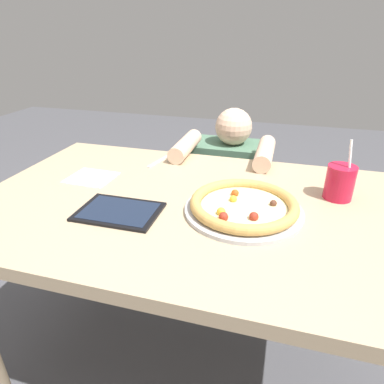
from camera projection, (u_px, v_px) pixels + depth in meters
The scene contains 8 objects.
ground_plane at pixel (190, 361), 1.40m from camera, with size 8.00×8.00×0.00m, color #4C4C51.
dining_table at pixel (189, 230), 1.11m from camera, with size 1.37×0.86×0.75m.
pizza_near at pixel (244, 206), 1.00m from camera, with size 0.35×0.35×0.04m.
drink_cup_colored at pixel (340, 182), 1.06m from camera, with size 0.09×0.09×0.19m.
paper_napkin at pixel (91, 178), 1.23m from camera, with size 0.16×0.14×0.00m, color white.
fork at pixel (164, 158), 1.41m from camera, with size 0.06×0.20×0.00m.
tablet at pixel (119, 211), 1.00m from camera, with size 0.24×0.17×0.01m.
diner_seated at pixel (229, 204), 1.77m from camera, with size 0.41×0.52×0.91m.
Camera 1 is at (0.27, -0.91, 1.25)m, focal length 31.58 mm.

